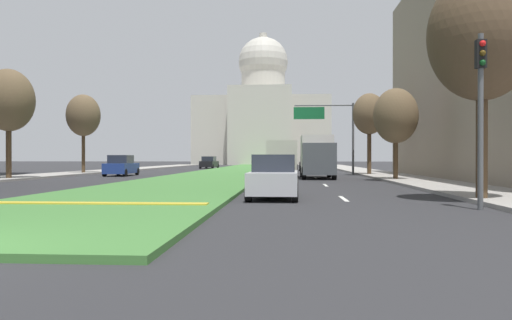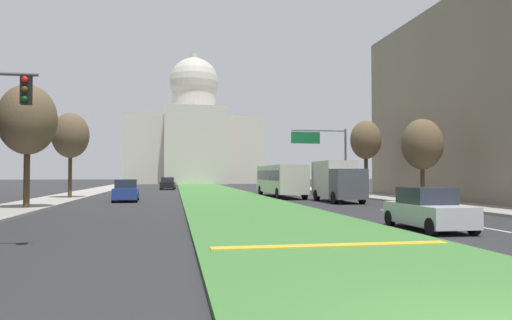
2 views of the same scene
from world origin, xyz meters
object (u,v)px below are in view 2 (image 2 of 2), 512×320
at_px(street_tree_left_mid, 27,120).
at_px(sedan_distant, 279,185).
at_px(sedan_lead_stopped, 428,210).
at_px(sedan_far_horizon, 168,184).
at_px(street_tree_right_mid, 422,145).
at_px(sedan_midblock, 126,191).
at_px(overhead_guide_sign, 325,148).
at_px(street_tree_right_far, 366,140).
at_px(city_bus, 280,178).
at_px(street_tree_left_far, 70,136).
at_px(box_truck_delivery, 337,180).
at_px(capitol_building, 194,140).

xyz_separation_m(street_tree_left_mid, sedan_distant, (21.39, 25.43, -4.65)).
xyz_separation_m(sedan_lead_stopped, sedan_far_horizon, (-10.66, 49.13, 0.02)).
bearing_deg(street_tree_right_mid, street_tree_left_mid, -179.18).
distance_m(street_tree_left_mid, sedan_midblock, 10.54).
height_order(sedan_midblock, sedan_distant, sedan_midblock).
xyz_separation_m(street_tree_right_mid, sedan_lead_stopped, (-7.57, -13.69, -3.48)).
height_order(overhead_guide_sign, sedan_far_horizon, overhead_guide_sign).
relative_size(street_tree_right_far, sedan_midblock, 1.54).
relative_size(sedan_lead_stopped, city_bus, 0.39).
bearing_deg(sedan_far_horizon, sedan_lead_stopped, -77.76).
xyz_separation_m(street_tree_left_mid, street_tree_left_far, (-0.06, 12.14, 0.03)).
bearing_deg(sedan_lead_stopped, street_tree_left_far, 126.21).
xyz_separation_m(street_tree_left_mid, sedan_lead_stopped, (18.58, -13.32, -4.67)).
bearing_deg(street_tree_right_mid, sedan_lead_stopped, -118.94).
xyz_separation_m(street_tree_right_mid, sedan_far_horizon, (-18.23, 35.43, -3.46)).
bearing_deg(sedan_far_horizon, sedan_midblock, -95.91).
bearing_deg(box_truck_delivery, sedan_far_horizon, 113.02).
bearing_deg(street_tree_right_far, sedan_distant, 106.79).
bearing_deg(sedan_lead_stopped, box_truck_delivery, 81.41).
relative_size(capitol_building, sedan_far_horizon, 6.37).
xyz_separation_m(street_tree_right_far, city_bus, (-7.46, 2.52, -3.46)).
bearing_deg(sedan_midblock, city_bus, 18.42).
bearing_deg(sedan_midblock, street_tree_left_mid, -122.17).
distance_m(sedan_midblock, city_bus, 14.30).
xyz_separation_m(overhead_guide_sign, sedan_far_horizon, (-15.03, 23.45, -3.84)).
distance_m(overhead_guide_sign, sedan_distant, 13.71).
distance_m(sedan_lead_stopped, sedan_far_horizon, 50.27).
xyz_separation_m(street_tree_left_mid, street_tree_right_mid, (26.15, 0.37, -1.18)).
height_order(street_tree_left_far, sedan_distant, street_tree_left_far).
distance_m(street_tree_left_mid, sedan_distant, 33.55).
height_order(overhead_guide_sign, street_tree_left_mid, street_tree_left_mid).
bearing_deg(street_tree_right_far, street_tree_left_far, 175.34).
distance_m(capitol_building, box_truck_delivery, 75.72).
xyz_separation_m(overhead_guide_sign, sedan_midblock, (-17.91, -4.34, -3.83)).
xyz_separation_m(street_tree_right_mid, box_truck_delivery, (-4.89, 4.04, -2.59)).
height_order(capitol_building, street_tree_right_far, capitol_building).
bearing_deg(city_bus, street_tree_right_far, -18.65).
distance_m(overhead_guide_sign, sedan_lead_stopped, 26.33).
bearing_deg(street_tree_right_mid, city_bus, 121.91).
bearing_deg(sedan_distant, city_bus, -102.29).
height_order(capitol_building, city_bus, capitol_building).
bearing_deg(overhead_guide_sign, sedan_far_horizon, 122.66).
relative_size(capitol_building, street_tree_left_far, 4.08).
height_order(sedan_midblock, sedan_far_horizon, sedan_midblock).
relative_size(street_tree_left_far, box_truck_delivery, 1.17).
bearing_deg(box_truck_delivery, sedan_distant, 89.64).
height_order(street_tree_left_mid, sedan_midblock, street_tree_left_mid).
distance_m(street_tree_left_mid, street_tree_right_mid, 26.18).
xyz_separation_m(capitol_building, street_tree_left_far, (-13.31, -67.10, -4.56)).
xyz_separation_m(street_tree_left_far, city_bus, (18.64, 0.39, -3.70)).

